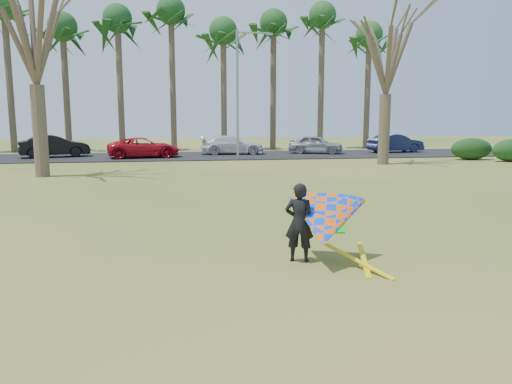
{
  "coord_description": "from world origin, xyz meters",
  "views": [
    {
      "loc": [
        -1.79,
        -9.32,
        2.91
      ],
      "look_at": [
        0.0,
        2.0,
        1.1
      ],
      "focal_mm": 35.0,
      "sensor_mm": 36.0,
      "label": 1
    }
  ],
  "objects": [
    {
      "name": "ground",
      "position": [
        0.0,
        0.0,
        0.0
      ],
      "size": [
        100.0,
        100.0,
        0.0
      ],
      "primitive_type": "plane",
      "color": "#2B5813",
      "rests_on": "ground"
    },
    {
      "name": "parking_strip",
      "position": [
        0.0,
        25.0,
        0.03
      ],
      "size": [
        46.0,
        7.0,
        0.06
      ],
      "primitive_type": "cube",
      "color": "black",
      "rests_on": "ground"
    },
    {
      "name": "palm_2",
      "position": [
        -14.0,
        31.0,
        10.52
      ],
      "size": [
        4.84,
        4.84,
        12.24
      ],
      "color": "#4E3D2F",
      "rests_on": "ground"
    },
    {
      "name": "palm_3",
      "position": [
        -10.0,
        31.0,
        9.17
      ],
      "size": [
        4.84,
        4.84,
        10.84
      ],
      "color": "brown",
      "rests_on": "ground"
    },
    {
      "name": "palm_4",
      "position": [
        -6.0,
        31.0,
        9.85
      ],
      "size": [
        4.84,
        4.84,
        11.54
      ],
      "color": "brown",
      "rests_on": "ground"
    },
    {
      "name": "palm_5",
      "position": [
        -2.0,
        31.0,
        10.52
      ],
      "size": [
        4.84,
        4.84,
        12.24
      ],
      "color": "#493C2B",
      "rests_on": "ground"
    },
    {
      "name": "palm_6",
      "position": [
        2.0,
        31.0,
        9.17
      ],
      "size": [
        4.84,
        4.84,
        10.84
      ],
      "color": "brown",
      "rests_on": "ground"
    },
    {
      "name": "palm_7",
      "position": [
        6.0,
        31.0,
        9.85
      ],
      "size": [
        4.84,
        4.84,
        11.54
      ],
      "color": "#4F3C2F",
      "rests_on": "ground"
    },
    {
      "name": "palm_8",
      "position": [
        10.0,
        31.0,
        10.52
      ],
      "size": [
        4.84,
        4.84,
        12.24
      ],
      "color": "#4E402F",
      "rests_on": "ground"
    },
    {
      "name": "palm_9",
      "position": [
        14.0,
        31.0,
        9.17
      ],
      "size": [
        4.84,
        4.84,
        10.84
      ],
      "color": "#453929",
      "rests_on": "ground"
    },
    {
      "name": "bare_tree_left",
      "position": [
        -8.0,
        15.0,
        6.92
      ],
      "size": [
        6.6,
        6.6,
        9.7
      ],
      "color": "#47372A",
      "rests_on": "ground"
    },
    {
      "name": "bare_tree_right",
      "position": [
        10.0,
        18.0,
        6.57
      ],
      "size": [
        6.27,
        6.27,
        9.21
      ],
      "color": "#4D3E2E",
      "rests_on": "ground"
    },
    {
      "name": "streetlight",
      "position": [
        2.16,
        22.0,
        4.46
      ],
      "size": [
        2.28,
        0.18,
        8.0
      ],
      "color": "gray",
      "rests_on": "ground"
    },
    {
      "name": "hedge_near",
      "position": [
        16.64,
        19.74,
        0.69
      ],
      "size": [
        2.74,
        1.24,
        1.37
      ],
      "primitive_type": "ellipsoid",
      "color": "#133312",
      "rests_on": "ground"
    },
    {
      "name": "hedge_far",
      "position": [
        18.37,
        18.28,
        0.69
      ],
      "size": [
        2.47,
        1.16,
        1.37
      ],
      "primitive_type": "ellipsoid",
      "color": "#153914",
      "rests_on": "ground"
    },
    {
      "name": "car_1",
      "position": [
        -9.78,
        25.24,
        0.78
      ],
      "size": [
        4.63,
        2.76,
        1.44
      ],
      "primitive_type": "imported",
      "rotation": [
        0.0,
        0.0,
        1.87
      ],
      "color": "black",
      "rests_on": "parking_strip"
    },
    {
      "name": "car_2",
      "position": [
        -3.93,
        24.01,
        0.71
      ],
      "size": [
        4.94,
        2.84,
        1.3
      ],
      "primitive_type": "imported",
      "rotation": [
        0.0,
        0.0,
        1.72
      ],
      "color": "#B30E1B",
      "rests_on": "parking_strip"
    },
    {
      "name": "car_3",
      "position": [
        2.09,
        25.83,
        0.71
      ],
      "size": [
        4.59,
        2.12,
        1.3
      ],
      "primitive_type": "imported",
      "rotation": [
        0.0,
        0.0,
        1.5
      ],
      "color": "silver",
      "rests_on": "parking_strip"
    },
    {
      "name": "car_4",
      "position": [
        8.07,
        25.47,
        0.72
      ],
      "size": [
        4.17,
        2.85,
        1.32
      ],
      "primitive_type": "imported",
      "rotation": [
        0.0,
        0.0,
        1.2
      ],
      "color": "gray",
      "rests_on": "parking_strip"
    },
    {
      "name": "car_5",
      "position": [
        14.2,
        25.58,
        0.73
      ],
      "size": [
        4.26,
        2.02,
        1.35
      ],
      "primitive_type": "imported",
      "rotation": [
        0.0,
        0.0,
        1.72
      ],
      "color": "#162044",
      "rests_on": "parking_strip"
    },
    {
      "name": "kite_flyer",
      "position": [
        0.96,
        -0.21,
        0.84
      ],
      "size": [
        2.13,
        2.39,
        2.02
      ],
      "color": "black",
      "rests_on": "ground"
    }
  ]
}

